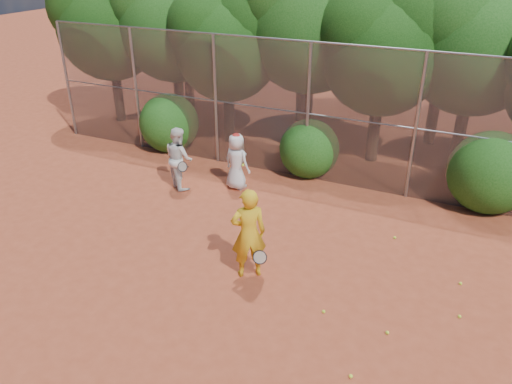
% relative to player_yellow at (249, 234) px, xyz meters
% --- Properties ---
extents(ground, '(80.00, 80.00, 0.00)m').
position_rel_player_yellow_xyz_m(ground, '(0.41, -0.86, -1.02)').
color(ground, '#963B22').
rests_on(ground, ground).
extents(fence_back, '(20.05, 0.09, 4.03)m').
position_rel_player_yellow_xyz_m(fence_back, '(0.29, 5.14, 1.04)').
color(fence_back, gray).
rests_on(fence_back, ground).
extents(tree_0, '(4.38, 3.81, 6.00)m').
position_rel_player_yellow_xyz_m(tree_0, '(-9.03, 7.17, 2.92)').
color(tree_0, black).
rests_on(tree_0, ground).
extents(tree_1, '(4.64, 4.03, 6.35)m').
position_rel_player_yellow_xyz_m(tree_1, '(-6.53, 7.68, 3.15)').
color(tree_1, black).
rests_on(tree_1, ground).
extents(tree_2, '(3.99, 3.47, 5.47)m').
position_rel_player_yellow_xyz_m(tree_2, '(-4.04, 6.97, 2.57)').
color(tree_2, black).
rests_on(tree_2, ground).
extents(tree_3, '(4.89, 4.26, 6.70)m').
position_rel_player_yellow_xyz_m(tree_3, '(-1.53, 7.98, 3.38)').
color(tree_3, black).
rests_on(tree_3, ground).
extents(tree_4, '(4.19, 3.64, 5.73)m').
position_rel_player_yellow_xyz_m(tree_4, '(0.96, 7.37, 2.74)').
color(tree_4, black).
rests_on(tree_4, ground).
extents(tree_5, '(4.51, 3.92, 6.17)m').
position_rel_player_yellow_xyz_m(tree_5, '(3.47, 8.18, 3.03)').
color(tree_5, black).
rests_on(tree_5, ground).
extents(tree_11, '(4.64, 4.03, 6.35)m').
position_rel_player_yellow_xyz_m(tree_11, '(2.47, 9.78, 3.15)').
color(tree_11, black).
rests_on(tree_11, ground).
extents(bush_0, '(2.00, 2.00, 2.00)m').
position_rel_player_yellow_xyz_m(bush_0, '(-5.59, 5.44, -0.02)').
color(bush_0, '#184A12').
rests_on(bush_0, ground).
extents(bush_1, '(1.80, 1.80, 1.80)m').
position_rel_player_yellow_xyz_m(bush_1, '(-0.59, 5.44, -0.12)').
color(bush_1, '#184A12').
rests_on(bush_1, ground).
extents(bush_2, '(2.20, 2.20, 2.20)m').
position_rel_player_yellow_xyz_m(bush_2, '(4.41, 5.44, 0.08)').
color(bush_2, '#184A12').
rests_on(bush_2, ground).
extents(player_yellow, '(0.96, 0.82, 2.03)m').
position_rel_player_yellow_xyz_m(player_yellow, '(0.00, 0.00, 0.00)').
color(player_yellow, gold).
rests_on(player_yellow, ground).
extents(player_teen, '(0.89, 0.67, 1.67)m').
position_rel_player_yellow_xyz_m(player_teen, '(-2.13, 3.63, -0.19)').
color(player_teen, silver).
rests_on(player_teen, ground).
extents(player_white, '(1.10, 1.05, 1.80)m').
position_rel_player_yellow_xyz_m(player_white, '(-3.65, 3.02, -0.12)').
color(player_white, white).
rests_on(player_white, ground).
extents(ball_0, '(0.07, 0.07, 0.07)m').
position_rel_player_yellow_xyz_m(ball_0, '(4.25, 0.42, -0.98)').
color(ball_0, '#C5E529').
rests_on(ball_0, ground).
extents(ball_1, '(0.07, 0.07, 0.07)m').
position_rel_player_yellow_xyz_m(ball_1, '(4.17, 1.51, -0.98)').
color(ball_1, '#C5E529').
rests_on(ball_1, ground).
extents(ball_2, '(0.07, 0.07, 0.07)m').
position_rel_player_yellow_xyz_m(ball_2, '(2.76, -1.87, -0.98)').
color(ball_2, '#C5E529').
rests_on(ball_2, ground).
extents(ball_3, '(0.07, 0.07, 0.07)m').
position_rel_player_yellow_xyz_m(ball_3, '(3.09, -0.60, -0.98)').
color(ball_3, '#C5E529').
rests_on(ball_3, ground).
extents(ball_4, '(0.07, 0.07, 0.07)m').
position_rel_player_yellow_xyz_m(ball_4, '(1.86, -0.53, -0.98)').
color(ball_4, '#C5E529').
rests_on(ball_4, ground).
extents(ball_5, '(0.07, 0.07, 0.07)m').
position_rel_player_yellow_xyz_m(ball_5, '(2.58, 2.75, -0.98)').
color(ball_5, '#C5E529').
rests_on(ball_5, ground).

